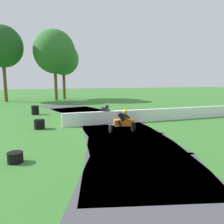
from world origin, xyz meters
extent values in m
plane|color=#38752D|center=(0.00, 0.00, 0.00)|extent=(120.00, 120.00, 0.00)
cube|color=#47474C|center=(-1.44, -9.45, 0.00)|extent=(6.48, 8.23, 0.01)
cube|color=#47474C|center=(-0.58, -6.36, 0.00)|extent=(5.77, 7.95, 0.01)
cube|color=#47474C|center=(-0.10, -3.20, 0.00)|extent=(4.97, 7.55, 0.01)
cube|color=#47474C|center=(-0.02, 0.00, 0.00)|extent=(4.60, 7.35, 0.01)
cube|color=#47474C|center=(-0.32, 3.18, 0.00)|extent=(5.43, 7.79, 0.01)
cube|color=#47474C|center=(-1.02, 6.31, 0.00)|extent=(6.18, 8.12, 0.01)
cube|color=#47474C|center=(-2.10, 9.32, 0.00)|extent=(6.84, 8.33, 0.01)
cube|color=white|center=(4.78, 0.17, 0.45)|extent=(16.26, 0.87, 0.90)
cylinder|color=black|center=(0.70, -2.55, 0.30)|extent=(0.11, 0.69, 0.69)
cylinder|color=black|center=(-0.70, -2.50, 0.30)|extent=(0.11, 0.69, 0.69)
cube|color=orange|center=(0.00, -2.57, 0.59)|extent=(1.01, 0.37, 0.44)
ellipsoid|color=orange|center=(0.18, -2.62, 0.85)|extent=(0.45, 0.33, 0.28)
cone|color=orange|center=(0.68, -2.61, 0.71)|extent=(0.40, 0.38, 0.45)
cylinder|color=#B2B2B7|center=(-0.61, -2.66, 0.49)|extent=(0.41, 0.11, 0.17)
cube|color=black|center=(-0.08, -2.63, 0.97)|extent=(0.51, 0.38, 0.60)
sphere|color=yellow|center=(0.13, -2.68, 1.25)|extent=(0.26, 0.26, 0.26)
cylinder|color=black|center=(0.20, -2.46, 1.02)|extent=(0.43, 0.11, 0.24)
cylinder|color=black|center=(0.19, -2.82, 0.97)|extent=(0.43, 0.11, 0.24)
cylinder|color=black|center=(-0.18, -2.39, 0.64)|extent=(0.27, 0.17, 0.42)
cylinder|color=black|center=(-0.19, -2.74, 0.58)|extent=(0.27, 0.17, 0.42)
cylinder|color=black|center=(0.33, 0.30, 0.29)|extent=(0.09, 0.73, 0.73)
cylinder|color=black|center=(-1.07, 0.30, 0.29)|extent=(0.09, 0.73, 0.73)
cube|color=#1E38B2|center=(-0.37, 0.23, 0.58)|extent=(1.00, 0.37, 0.46)
ellipsoid|color=#1E38B2|center=(-0.19, 0.16, 0.83)|extent=(0.44, 0.33, 0.30)
cone|color=#1E38B2|center=(0.31, 0.20, 0.70)|extent=(0.39, 0.41, 0.47)
cylinder|color=#B2B2B7|center=(-0.97, 0.13, 0.48)|extent=(0.41, 0.13, 0.18)
cube|color=black|center=(-0.45, 0.13, 0.95)|extent=(0.49, 0.43, 0.62)
sphere|color=black|center=(-0.23, 0.07, 1.23)|extent=(0.26, 0.26, 0.26)
cylinder|color=black|center=(-0.17, 0.30, 1.02)|extent=(0.43, 0.14, 0.24)
cylinder|color=black|center=(-0.17, -0.05, 0.93)|extent=(0.43, 0.14, 0.24)
cylinder|color=black|center=(-0.55, 0.40, 0.65)|extent=(0.27, 0.21, 0.42)
cylinder|color=black|center=(-0.55, 0.05, 0.56)|extent=(0.27, 0.21, 0.42)
cylinder|color=black|center=(-5.34, -5.86, 0.10)|extent=(0.57, 0.57, 0.20)
cylinder|color=black|center=(-5.34, -5.86, 0.30)|extent=(0.57, 0.57, 0.20)
cylinder|color=black|center=(-4.73, -0.28, 0.10)|extent=(0.66, 0.66, 0.20)
cylinder|color=black|center=(-4.73, -0.28, 0.30)|extent=(0.66, 0.66, 0.20)
cylinder|color=black|center=(-4.73, -0.28, 0.50)|extent=(0.66, 0.66, 0.20)
cylinder|color=black|center=(-5.36, 5.66, 0.10)|extent=(0.64, 0.64, 0.20)
cylinder|color=black|center=(-5.36, 5.66, 0.30)|extent=(0.64, 0.64, 0.20)
cylinder|color=black|center=(-5.36, 5.66, 0.50)|extent=(0.64, 0.64, 0.20)
cylinder|color=black|center=(-5.36, 5.66, 0.70)|extent=(0.64, 0.64, 0.20)
cylinder|color=brown|center=(-1.90, 20.60, 2.12)|extent=(0.44, 0.44, 4.23)
ellipsoid|color=#33752D|center=(-1.90, 20.60, 6.26)|extent=(4.78, 4.78, 5.02)
cylinder|color=brown|center=(-3.21, 18.61, 2.27)|extent=(0.44, 0.44, 4.54)
ellipsoid|color=#2D6B28|center=(-3.21, 18.61, 7.07)|extent=(5.95, 5.95, 6.24)
cylinder|color=brown|center=(-10.01, 18.49, 2.62)|extent=(0.44, 0.44, 5.24)
ellipsoid|color=#1E511E|center=(-10.01, 18.49, 7.52)|extent=(5.37, 5.37, 5.64)
camera|label=1|loc=(-3.95, -14.20, 3.09)|focal=34.20mm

